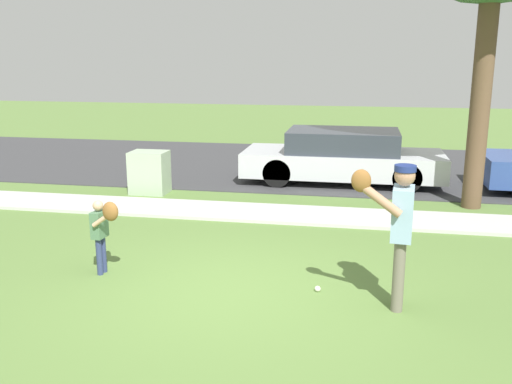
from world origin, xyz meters
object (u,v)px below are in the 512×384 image
baseball (318,289)px  parked_sedan_silver (343,157)px  person_child (103,226)px  utility_cabinet (149,172)px  person_adult (398,221)px

baseball → parked_sedan_silver: 6.47m
baseball → person_child: bearing=179.4°
utility_cabinet → parked_sedan_silver: bearing=24.0°
person_child → person_adult: bearing=0.3°
baseball → utility_cabinet: size_ratio=0.08×
utility_cabinet → parked_sedan_silver: 4.46m
person_child → parked_sedan_silver: parked_sedan_silver is taller
parked_sedan_silver → utility_cabinet: bearing=-156.0°
person_adult → parked_sedan_silver: 6.83m
person_adult → baseball: 1.43m
person_adult → parked_sedan_silver: (-0.88, 6.76, -0.46)m
parked_sedan_silver → person_child: bearing=-114.7°
person_adult → utility_cabinet: bearing=-39.6°
person_adult → parked_sedan_silver: bearing=-77.2°
parked_sedan_silver → baseball: bearing=-90.4°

